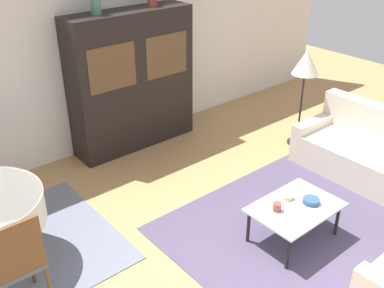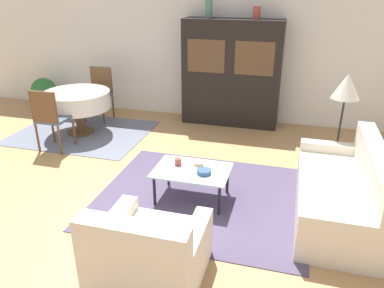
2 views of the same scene
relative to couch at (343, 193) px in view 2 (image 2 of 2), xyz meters
name	(u,v)px [view 2 (image 2 of 2)]	position (x,y,z in m)	size (l,w,h in m)	color
ground_plane	(118,209)	(-2.55, -0.58, -0.30)	(14.00, 14.00, 0.00)	tan
wall_back	(196,48)	(-2.55, 3.05, 1.05)	(10.00, 0.06, 2.70)	silver
area_rug	(202,197)	(-1.64, -0.04, -0.29)	(2.58, 2.21, 0.01)	#4C425B
dining_rug	(83,133)	(-4.27, 1.52, -0.29)	(2.32, 1.80, 0.01)	slate
couch	(343,193)	(0.00, 0.00, 0.00)	(0.88, 1.95, 0.85)	beige
armchair	(148,254)	(-1.76, -1.56, 0.00)	(0.93, 0.91, 0.82)	beige
coffee_table	(192,172)	(-1.76, -0.11, 0.08)	(0.92, 0.64, 0.40)	black
display_cabinet	(231,73)	(-1.81, 2.76, 0.67)	(1.78, 0.48, 1.92)	black
dining_table	(77,100)	(-4.29, 1.51, 0.31)	(1.14, 1.14, 0.75)	brown
dining_chair_near	(50,116)	(-4.29, 0.72, 0.29)	(0.44, 0.44, 1.00)	brown
dining_chair_far	(99,90)	(-4.29, 2.30, 0.29)	(0.44, 0.44, 1.00)	brown
floor_lamp	(346,91)	(0.00, 1.23, 0.88)	(0.37, 0.37, 1.40)	black
cup	(178,162)	(-1.96, -0.03, 0.16)	(0.08, 0.08, 0.09)	#9E4238
bowl	(204,172)	(-1.59, -0.17, 0.14)	(0.17, 0.17, 0.05)	#33517A
bowl_small	(199,164)	(-1.71, 0.03, 0.14)	(0.12, 0.12, 0.04)	tan
vase_tall	(209,9)	(-2.25, 2.76, 1.78)	(0.13, 0.13, 0.31)	#4C7A60
vase_short	(257,13)	(-1.42, 2.76, 1.73)	(0.13, 0.13, 0.22)	#9E4238
potted_plant	(44,91)	(-5.75, 2.56, 0.09)	(0.52, 0.52, 0.66)	#4C4C51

